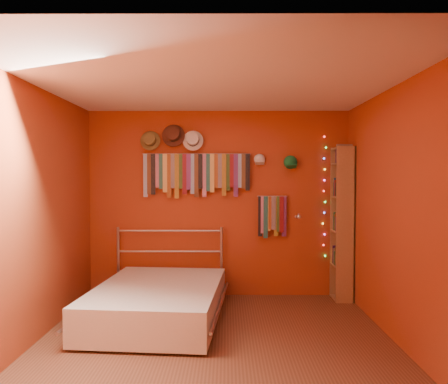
{
  "coord_description": "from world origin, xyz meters",
  "views": [
    {
      "loc": [
        0.11,
        -4.15,
        1.61
      ],
      "look_at": [
        0.08,
        0.9,
        1.44
      ],
      "focal_mm": 35.0,
      "sensor_mm": 36.0,
      "label": 1
    }
  ],
  "objects_px": {
    "tie_rack": "(196,172)",
    "bed": "(158,302)",
    "reading_lamp": "(298,217)",
    "bookshelf": "(345,222)"
  },
  "relations": [
    {
      "from": "tie_rack",
      "to": "bed",
      "type": "height_order",
      "value": "tie_rack"
    },
    {
      "from": "bookshelf",
      "to": "reading_lamp",
      "type": "bearing_deg",
      "value": 178.97
    },
    {
      "from": "tie_rack",
      "to": "bed",
      "type": "distance_m",
      "value": 1.81
    },
    {
      "from": "bookshelf",
      "to": "bed",
      "type": "relative_size",
      "value": 1.0
    },
    {
      "from": "bookshelf",
      "to": "bed",
      "type": "bearing_deg",
      "value": -159.46
    },
    {
      "from": "bookshelf",
      "to": "bed",
      "type": "xyz_separation_m",
      "value": [
        -2.31,
        -0.87,
        -0.8
      ]
    },
    {
      "from": "tie_rack",
      "to": "reading_lamp",
      "type": "xyz_separation_m",
      "value": [
        1.35,
        -0.14,
        -0.58
      ]
    },
    {
      "from": "tie_rack",
      "to": "reading_lamp",
      "type": "bearing_deg",
      "value": -6.06
    },
    {
      "from": "bookshelf",
      "to": "bed",
      "type": "height_order",
      "value": "bookshelf"
    },
    {
      "from": "tie_rack",
      "to": "bed",
      "type": "bearing_deg",
      "value": -108.77
    }
  ]
}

